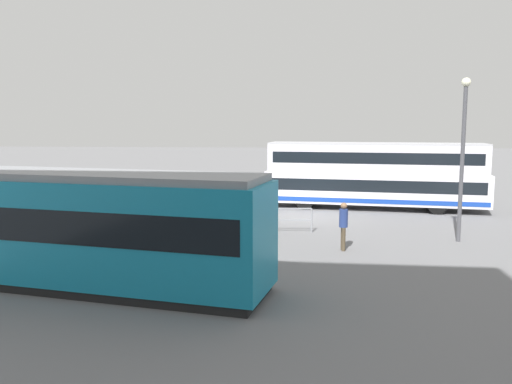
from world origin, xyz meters
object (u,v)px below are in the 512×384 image
at_px(street_lamp, 463,147).
at_px(pedestrian_crossing, 343,223).
at_px(double_decker_bus, 374,175).
at_px(pedestrian_near_railing, 234,207).
at_px(info_sign, 102,192).
at_px(tram_yellow, 12,223).

bearing_deg(street_lamp, pedestrian_crossing, 21.89).
bearing_deg(double_decker_bus, pedestrian_crossing, 76.11).
bearing_deg(pedestrian_near_railing, double_decker_bus, -138.54).
xyz_separation_m(info_sign, street_lamp, (-15.23, 1.39, 2.17)).
relative_size(pedestrian_near_railing, info_sign, 0.72).
bearing_deg(pedestrian_near_railing, info_sign, 3.90).
xyz_separation_m(pedestrian_crossing, street_lamp, (-4.74, -1.90, 2.76)).
xyz_separation_m(tram_yellow, pedestrian_crossing, (-10.23, -4.50, -0.69)).
height_order(double_decker_bus, street_lamp, street_lamp).
height_order(tram_yellow, street_lamp, street_lamp).
bearing_deg(pedestrian_near_railing, pedestrian_crossing, 140.82).
height_order(pedestrian_near_railing, pedestrian_crossing, pedestrian_crossing).
relative_size(double_decker_bus, info_sign, 5.07).
bearing_deg(double_decker_bus, street_lamp, 106.06).
xyz_separation_m(double_decker_bus, tram_yellow, (12.67, 14.38, -0.16)).
relative_size(double_decker_bus, pedestrian_near_railing, 7.02).
relative_size(pedestrian_near_railing, pedestrian_crossing, 0.96).
xyz_separation_m(double_decker_bus, pedestrian_near_railing, (6.99, 6.17, -0.89)).
bearing_deg(tram_yellow, pedestrian_near_railing, -124.72).
relative_size(pedestrian_crossing, info_sign, 0.75).
relative_size(double_decker_bus, pedestrian_crossing, 6.73).
bearing_deg(pedestrian_crossing, double_decker_bus, -103.89).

